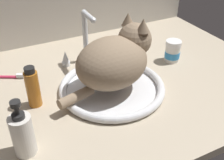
# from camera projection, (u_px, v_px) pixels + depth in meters

# --- Properties ---
(countertop) EXTENTS (1.18, 0.81, 0.03)m
(countertop) POSITION_uv_depth(u_px,v_px,m) (115.00, 84.00, 0.99)
(countertop) COLOR #B7A88E
(countertop) RESTS_ON ground
(sink_basin) EXTENTS (0.36, 0.36, 0.03)m
(sink_basin) POSITION_uv_depth(u_px,v_px,m) (112.00, 87.00, 0.93)
(sink_basin) COLOR white
(sink_basin) RESTS_ON countertop
(faucet) EXTENTS (0.20, 0.11, 0.21)m
(faucet) POSITION_uv_depth(u_px,v_px,m) (87.00, 43.00, 1.05)
(faucet) COLOR silver
(faucet) RESTS_ON countertop
(cat) EXTENTS (0.36, 0.26, 0.21)m
(cat) POSITION_uv_depth(u_px,v_px,m) (117.00, 59.00, 0.88)
(cat) COLOR #8C755B
(cat) RESTS_ON sink_basin
(pill_bottle) EXTENTS (0.06, 0.06, 0.09)m
(pill_bottle) POSITION_uv_depth(u_px,v_px,m) (173.00, 52.00, 1.08)
(pill_bottle) COLOR white
(pill_bottle) RESTS_ON countertop
(amber_bottle) EXTENTS (0.04, 0.04, 0.14)m
(amber_bottle) POSITION_uv_depth(u_px,v_px,m) (33.00, 88.00, 0.83)
(amber_bottle) COLOR #B2661E
(amber_bottle) RESTS_ON countertop
(soap_pump_bottle) EXTENTS (0.06, 0.06, 0.16)m
(soap_pump_bottle) POSITION_uv_depth(u_px,v_px,m) (23.00, 134.00, 0.68)
(soap_pump_bottle) COLOR silver
(soap_pump_bottle) RESTS_ON countertop
(toothbrush) EXTENTS (0.16, 0.09, 0.02)m
(toothbrush) POSITION_uv_depth(u_px,v_px,m) (2.00, 77.00, 0.99)
(toothbrush) COLOR #D83359
(toothbrush) RESTS_ON countertop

